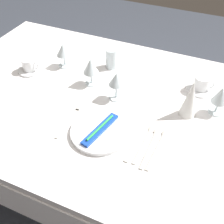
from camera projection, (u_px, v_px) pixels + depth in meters
name	position (u px, v px, depth m)	size (l,w,h in m)	color
ground_plane	(112.00, 189.00, 1.81)	(6.00, 6.00, 0.00)	#383D47
dining_table	(112.00, 115.00, 1.37)	(1.80, 1.11, 0.74)	white
dinner_plate	(100.00, 132.00, 1.16)	(0.25, 0.25, 0.02)	white
toothbrush_package	(100.00, 129.00, 1.15)	(0.08, 0.21, 0.02)	blue
fork_outer	(70.00, 119.00, 1.22)	(0.02, 0.22, 0.00)	beige
dinner_knife	(136.00, 142.00, 1.13)	(0.02, 0.23, 0.00)	beige
spoon_soup	(146.00, 139.00, 1.14)	(0.03, 0.22, 0.01)	beige
spoon_dessert	(152.00, 143.00, 1.12)	(0.03, 0.23, 0.01)	beige
spoon_tea	(160.00, 144.00, 1.12)	(0.03, 0.23, 0.01)	beige
saucer_left	(30.00, 70.00, 1.50)	(0.13, 0.13, 0.01)	white
coffee_cup_left	(29.00, 64.00, 1.48)	(0.10, 0.07, 0.06)	white
saucer_right	(200.00, 89.00, 1.38)	(0.14, 0.14, 0.01)	white
coffee_cup_right	(202.00, 83.00, 1.35)	(0.10, 0.07, 0.07)	white
wine_glass_centre	(63.00, 51.00, 1.48)	(0.08, 0.08, 0.13)	silver
wine_glass_left	(220.00, 96.00, 1.20)	(0.07, 0.07, 0.14)	silver
wine_glass_right	(91.00, 67.00, 1.35)	(0.08, 0.08, 0.14)	silver
wine_glass_far	(116.00, 81.00, 1.27)	(0.07, 0.07, 0.14)	silver
drink_tumbler	(112.00, 60.00, 1.50)	(0.06, 0.06, 0.11)	silver
napkin_folded	(190.00, 99.00, 1.19)	(0.07, 0.07, 0.18)	white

